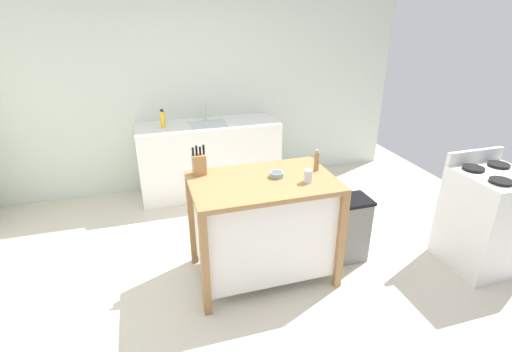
{
  "coord_description": "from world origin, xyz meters",
  "views": [
    {
      "loc": [
        -0.77,
        -2.47,
        2.2
      ],
      "look_at": [
        0.1,
        0.38,
        0.88
      ],
      "focal_mm": 26.63,
      "sensor_mm": 36.0,
      "label": 1
    }
  ],
  "objects_px": {
    "pepper_grinder": "(317,160)",
    "bottle_hand_soap": "(163,119)",
    "bowl_ceramic_small": "(277,174)",
    "sink_faucet": "(205,112)",
    "drinking_cup": "(308,176)",
    "trash_bin": "(348,229)",
    "stove": "(486,219)",
    "kitchen_island": "(263,224)",
    "knife_block": "(199,164)"
  },
  "relations": [
    {
      "from": "pepper_grinder",
      "to": "trash_bin",
      "type": "relative_size",
      "value": 0.3
    },
    {
      "from": "pepper_grinder",
      "to": "trash_bin",
      "type": "bearing_deg",
      "value": -11.27
    },
    {
      "from": "pepper_grinder",
      "to": "bottle_hand_soap",
      "type": "height_order",
      "value": "bottle_hand_soap"
    },
    {
      "from": "knife_block",
      "to": "pepper_grinder",
      "type": "height_order",
      "value": "knife_block"
    },
    {
      "from": "trash_bin",
      "to": "sink_faucet",
      "type": "xyz_separation_m",
      "value": [
        -0.96,
        1.95,
        0.7
      ]
    },
    {
      "from": "sink_faucet",
      "to": "stove",
      "type": "relative_size",
      "value": 0.21
    },
    {
      "from": "stove",
      "to": "bowl_ceramic_small",
      "type": "bearing_deg",
      "value": 166.03
    },
    {
      "from": "knife_block",
      "to": "bottle_hand_soap",
      "type": "xyz_separation_m",
      "value": [
        -0.19,
        1.51,
        -0.0
      ]
    },
    {
      "from": "bowl_ceramic_small",
      "to": "bottle_hand_soap",
      "type": "bearing_deg",
      "value": 113.99
    },
    {
      "from": "bowl_ceramic_small",
      "to": "stove",
      "type": "bearing_deg",
      "value": -13.97
    },
    {
      "from": "pepper_grinder",
      "to": "sink_faucet",
      "type": "bearing_deg",
      "value": 108.33
    },
    {
      "from": "kitchen_island",
      "to": "sink_faucet",
      "type": "bearing_deg",
      "value": 93.75
    },
    {
      "from": "knife_block",
      "to": "bowl_ceramic_small",
      "type": "relative_size",
      "value": 2.19
    },
    {
      "from": "bowl_ceramic_small",
      "to": "trash_bin",
      "type": "distance_m",
      "value": 0.95
    },
    {
      "from": "kitchen_island",
      "to": "bowl_ceramic_small",
      "type": "height_order",
      "value": "bowl_ceramic_small"
    },
    {
      "from": "pepper_grinder",
      "to": "trash_bin",
      "type": "xyz_separation_m",
      "value": [
        0.33,
        -0.07,
        -0.7
      ]
    },
    {
      "from": "knife_block",
      "to": "bowl_ceramic_small",
      "type": "height_order",
      "value": "knife_block"
    },
    {
      "from": "drinking_cup",
      "to": "bowl_ceramic_small",
      "type": "bearing_deg",
      "value": 140.92
    },
    {
      "from": "kitchen_island",
      "to": "sink_faucet",
      "type": "distance_m",
      "value": 2.01
    },
    {
      "from": "drinking_cup",
      "to": "stove",
      "type": "bearing_deg",
      "value": -10.11
    },
    {
      "from": "bowl_ceramic_small",
      "to": "stove",
      "type": "xyz_separation_m",
      "value": [
        1.84,
        -0.46,
        -0.48
      ]
    },
    {
      "from": "knife_block",
      "to": "stove",
      "type": "bearing_deg",
      "value": -16.17
    },
    {
      "from": "knife_block",
      "to": "pepper_grinder",
      "type": "distance_m",
      "value": 0.99
    },
    {
      "from": "kitchen_island",
      "to": "pepper_grinder",
      "type": "bearing_deg",
      "value": 7.08
    },
    {
      "from": "trash_bin",
      "to": "sink_faucet",
      "type": "relative_size",
      "value": 2.86
    },
    {
      "from": "kitchen_island",
      "to": "stove",
      "type": "relative_size",
      "value": 1.15
    },
    {
      "from": "knife_block",
      "to": "trash_bin",
      "type": "xyz_separation_m",
      "value": [
        1.3,
        -0.28,
        -0.7
      ]
    },
    {
      "from": "drinking_cup",
      "to": "pepper_grinder",
      "type": "bearing_deg",
      "value": 50.46
    },
    {
      "from": "pepper_grinder",
      "to": "stove",
      "type": "relative_size",
      "value": 0.18
    },
    {
      "from": "bowl_ceramic_small",
      "to": "bottle_hand_soap",
      "type": "relative_size",
      "value": 0.52
    },
    {
      "from": "kitchen_island",
      "to": "drinking_cup",
      "type": "relative_size",
      "value": 11.18
    },
    {
      "from": "kitchen_island",
      "to": "pepper_grinder",
      "type": "xyz_separation_m",
      "value": [
        0.5,
        0.06,
        0.5
      ]
    },
    {
      "from": "pepper_grinder",
      "to": "knife_block",
      "type": "bearing_deg",
      "value": 167.58
    },
    {
      "from": "kitchen_island",
      "to": "drinking_cup",
      "type": "bearing_deg",
      "value": -23.06
    },
    {
      "from": "bottle_hand_soap",
      "to": "stove",
      "type": "bearing_deg",
      "value": -40.15
    },
    {
      "from": "bowl_ceramic_small",
      "to": "pepper_grinder",
      "type": "xyz_separation_m",
      "value": [
        0.37,
        0.04,
        0.07
      ]
    },
    {
      "from": "knife_block",
      "to": "sink_faucet",
      "type": "xyz_separation_m",
      "value": [
        0.34,
        1.67,
        0.0
      ]
    },
    {
      "from": "sink_faucet",
      "to": "bottle_hand_soap",
      "type": "bearing_deg",
      "value": -162.8
    },
    {
      "from": "bottle_hand_soap",
      "to": "sink_faucet",
      "type": "bearing_deg",
      "value": 17.2
    },
    {
      "from": "kitchen_island",
      "to": "knife_block",
      "type": "xyz_separation_m",
      "value": [
        -0.47,
        0.27,
        0.5
      ]
    },
    {
      "from": "bowl_ceramic_small",
      "to": "bottle_hand_soap",
      "type": "height_order",
      "value": "bottle_hand_soap"
    },
    {
      "from": "drinking_cup",
      "to": "trash_bin",
      "type": "bearing_deg",
      "value": 15.12
    },
    {
      "from": "bowl_ceramic_small",
      "to": "bottle_hand_soap",
      "type": "distance_m",
      "value": 1.92
    },
    {
      "from": "bowl_ceramic_small",
      "to": "sink_faucet",
      "type": "distance_m",
      "value": 1.94
    },
    {
      "from": "kitchen_island",
      "to": "knife_block",
      "type": "distance_m",
      "value": 0.74
    },
    {
      "from": "drinking_cup",
      "to": "bottle_hand_soap",
      "type": "relative_size",
      "value": 0.48
    },
    {
      "from": "drinking_cup",
      "to": "trash_bin",
      "type": "xyz_separation_m",
      "value": [
        0.5,
        0.14,
        -0.66
      ]
    },
    {
      "from": "drinking_cup",
      "to": "stove",
      "type": "height_order",
      "value": "drinking_cup"
    },
    {
      "from": "drinking_cup",
      "to": "trash_bin",
      "type": "distance_m",
      "value": 0.84
    },
    {
      "from": "sink_faucet",
      "to": "stove",
      "type": "height_order",
      "value": "sink_faucet"
    }
  ]
}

